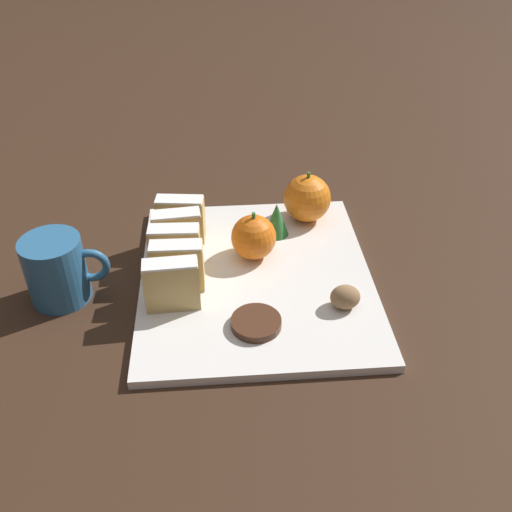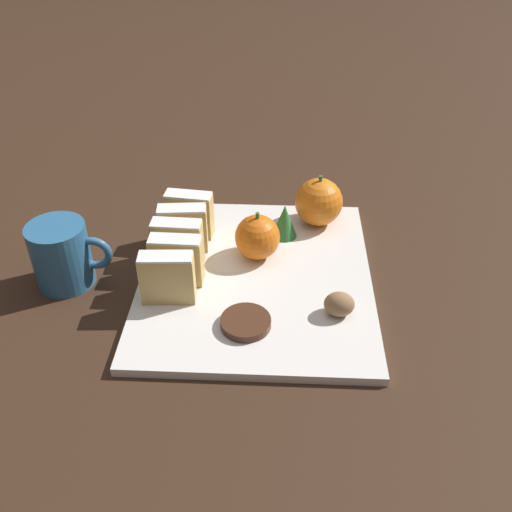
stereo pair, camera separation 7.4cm
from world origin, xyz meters
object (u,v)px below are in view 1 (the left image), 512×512
walnut (345,297)px  chocolate_cookie (256,323)px  coffee_mug (57,270)px  orange_near (250,237)px  orange_far (307,198)px

walnut → chocolate_cookie: size_ratio=0.62×
chocolate_cookie → coffee_mug: bearing=160.4°
orange_near → chocolate_cookie: orange_near is taller
coffee_mug → walnut: bearing=-9.7°
orange_far → coffee_mug: bearing=-157.1°
walnut → coffee_mug: (-0.36, 0.06, 0.02)m
orange_near → orange_far: size_ratio=0.89×
orange_far → coffee_mug: 0.37m
orange_near → walnut: bearing=-46.6°
orange_near → walnut: orange_near is taller
orange_near → chocolate_cookie: size_ratio=1.15×
walnut → coffee_mug: bearing=170.3°
chocolate_cookie → orange_far: bearing=67.7°
orange_far → coffee_mug: (-0.34, -0.14, -0.00)m
walnut → orange_far: bearing=94.9°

